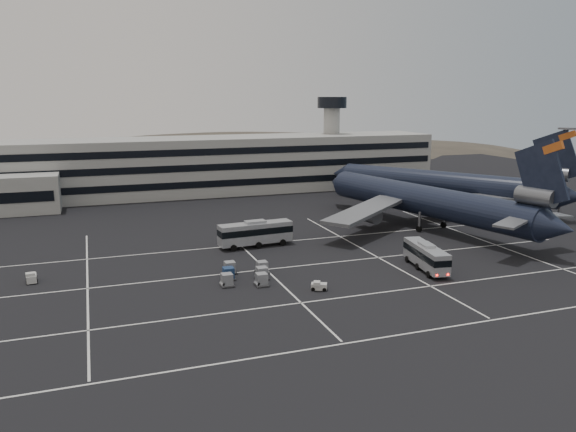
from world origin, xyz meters
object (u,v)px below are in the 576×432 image
object	(u,v)px
trijet_main	(427,201)
tug_a	(31,278)
uld_cluster	(245,273)
bus_near	(426,255)
bus_far	(255,232)

from	to	relation	value
trijet_main	tug_a	size ratio (longest dim) A/B	23.93
tug_a	uld_cluster	distance (m)	28.22
bus_near	tug_a	xyz separation A→B (m)	(-52.38, 12.52, -1.44)
uld_cluster	tug_a	bearing A→B (deg)	163.12
trijet_main	bus_near	xyz separation A→B (m)	(-14.28, -21.95, -3.17)
trijet_main	bus_far	xyz separation A→B (m)	(-33.56, -1.83, -2.88)
bus_far	trijet_main	bearing A→B (deg)	-91.61
bus_near	tug_a	size ratio (longest dim) A/B	4.62
bus_far	tug_a	size ratio (longest dim) A/B	5.21
trijet_main	uld_cluster	world-z (taller)	trijet_main
bus_far	uld_cluster	size ratio (longest dim) A/B	1.40
bus_near	bus_far	bearing A→B (deg)	142.83
trijet_main	tug_a	bearing A→B (deg)	174.91
trijet_main	tug_a	world-z (taller)	trijet_main
uld_cluster	trijet_main	bearing A→B (deg)	23.96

